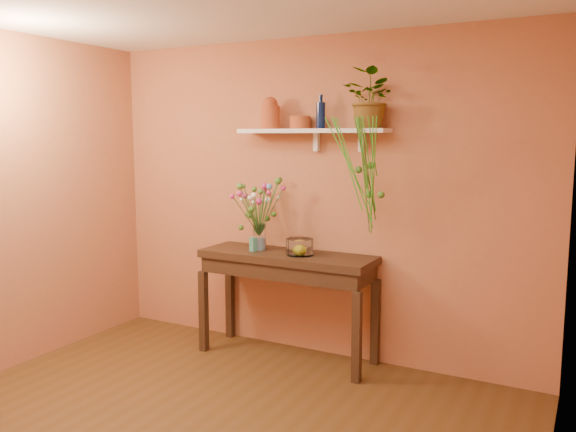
# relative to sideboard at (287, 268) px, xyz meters

# --- Properties ---
(room) EXTENTS (4.04, 4.04, 2.70)m
(room) POSITION_rel_sideboard_xyz_m (0.11, -1.74, 0.57)
(room) COLOR #4F3318
(room) RESTS_ON ground
(sideboard) EXTENTS (1.49, 0.48, 0.91)m
(sideboard) POSITION_rel_sideboard_xyz_m (0.00, 0.00, 0.00)
(sideboard) COLOR #3C2617
(sideboard) RESTS_ON ground
(wall_shelf) EXTENTS (1.30, 0.24, 0.19)m
(wall_shelf) POSITION_rel_sideboard_xyz_m (0.17, 0.14, 1.14)
(wall_shelf) COLOR white
(wall_shelf) RESTS_ON room
(terracotta_jug) EXTENTS (0.17, 0.17, 0.27)m
(terracotta_jug) POSITION_rel_sideboard_xyz_m (-0.22, 0.11, 1.29)
(terracotta_jug) COLOR #BA4522
(terracotta_jug) RESTS_ON wall_shelf
(terracotta_pot) EXTENTS (0.22, 0.22, 0.10)m
(terracotta_pot) POSITION_rel_sideboard_xyz_m (0.05, 0.15, 1.21)
(terracotta_pot) COLOR #BA4522
(terracotta_pot) RESTS_ON wall_shelf
(blue_bottle) EXTENTS (0.10, 0.10, 0.27)m
(blue_bottle) POSITION_rel_sideboard_xyz_m (0.23, 0.15, 1.27)
(blue_bottle) COLOR #09173E
(blue_bottle) RESTS_ON wall_shelf
(spider_plant) EXTENTS (0.52, 0.49, 0.45)m
(spider_plant) POSITION_rel_sideboard_xyz_m (0.68, 0.11, 1.39)
(spider_plant) COLOR #3A6C20
(spider_plant) RESTS_ON wall_shelf
(plant_fronds) EXTENTS (0.48, 0.43, 0.89)m
(plant_fronds) POSITION_rel_sideboard_xyz_m (0.71, -0.06, 0.83)
(plant_fronds) COLOR #3A6C20
(plant_fronds) RESTS_ON wall_shelf
(glass_vase) EXTENTS (0.11, 0.11, 0.22)m
(glass_vase) POSITION_rel_sideboard_xyz_m (-0.27, 0.01, 0.23)
(glass_vase) COLOR white
(glass_vase) RESTS_ON sideboard
(bouquet) EXTENTS (0.43, 0.48, 0.50)m
(bouquet) POSITION_rel_sideboard_xyz_m (-0.27, -0.00, 0.57)
(bouquet) COLOR #386B28
(bouquet) RESTS_ON glass_vase
(glass_bowl) EXTENTS (0.22, 0.22, 0.13)m
(glass_bowl) POSITION_rel_sideboard_xyz_m (0.13, -0.02, 0.19)
(glass_bowl) COLOR white
(glass_bowl) RESTS_ON sideboard
(lemon) EXTENTS (0.09, 0.09, 0.09)m
(lemon) POSITION_rel_sideboard_xyz_m (0.14, -0.04, 0.18)
(lemon) COLOR yellow
(lemon) RESTS_ON glass_bowl
(carton) EXTENTS (0.07, 0.06, 0.12)m
(carton) POSITION_rel_sideboard_xyz_m (-0.29, -0.06, 0.19)
(carton) COLOR teal
(carton) RESTS_ON sideboard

